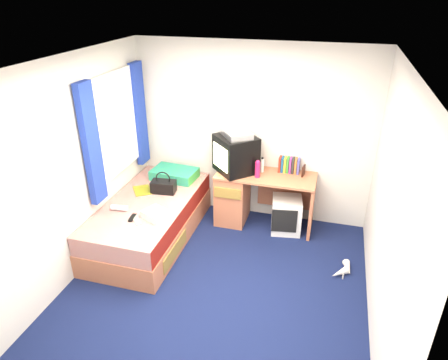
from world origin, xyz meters
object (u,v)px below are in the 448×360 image
(picture_frame, at_px, (303,171))
(remote_control, at_px, (132,218))
(bed, at_px, (150,219))
(pink_water_bottle, at_px, (258,170))
(storage_cube, at_px, (286,215))
(desk, at_px, (245,195))
(handbag, at_px, (164,186))
(towel, at_px, (156,215))
(aerosol_can, at_px, (262,165))
(crt_tv, at_px, (236,154))
(vcr, at_px, (236,133))
(white_heels, at_px, (344,271))
(magazine, at_px, (142,190))
(water_bottle, at_px, (119,208))
(pillow, at_px, (175,174))
(colour_swatch_fan, at_px, (136,220))

(picture_frame, xyz_separation_m, remote_control, (-1.83, -1.27, -0.27))
(bed, relative_size, picture_frame, 14.29)
(pink_water_bottle, bearing_deg, storage_cube, 2.18)
(desk, distance_m, picture_frame, 0.86)
(handbag, height_order, towel, handbag)
(bed, xyz_separation_m, desk, (1.09, 0.74, 0.14))
(picture_frame, relative_size, remote_control, 0.88)
(pink_water_bottle, height_order, remote_control, pink_water_bottle)
(aerosol_can, xyz_separation_m, towel, (-1.02, -1.15, -0.26))
(bed, height_order, crt_tv, crt_tv)
(bed, relative_size, pink_water_bottle, 9.54)
(storage_cube, height_order, remote_control, remote_control)
(crt_tv, xyz_separation_m, vcr, (0.00, 0.00, 0.29))
(aerosol_can, xyz_separation_m, remote_control, (-1.29, -1.24, -0.29))
(pink_water_bottle, bearing_deg, bed, -153.39)
(pink_water_bottle, bearing_deg, desk, 149.21)
(remote_control, bearing_deg, white_heels, 0.27)
(magazine, xyz_separation_m, water_bottle, (-0.04, -0.53, 0.03))
(aerosol_can, bearing_deg, towel, -131.67)
(towel, bearing_deg, handbag, 105.56)
(crt_tv, relative_size, picture_frame, 4.78)
(bed, xyz_separation_m, white_heels, (2.45, -0.08, -0.23))
(pillow, distance_m, handbag, 0.43)
(water_bottle, bearing_deg, remote_control, -28.49)
(magazine, bearing_deg, pink_water_bottle, 15.38)
(desk, bearing_deg, aerosol_can, 19.34)
(vcr, distance_m, pink_water_bottle, 0.54)
(bed, distance_m, pillow, 0.79)
(colour_swatch_fan, bearing_deg, bed, 98.23)
(bed, relative_size, magazine, 7.14)
(towel, height_order, white_heels, towel)
(magazine, xyz_separation_m, white_heels, (2.65, -0.31, -0.51))
(desk, height_order, white_heels, desk)
(picture_frame, relative_size, colour_swatch_fan, 0.64)
(magazine, relative_size, white_heels, 0.81)
(storage_cube, bearing_deg, bed, -167.94)
(crt_tv, height_order, picture_frame, crt_tv)
(pillow, relative_size, vcr, 1.43)
(storage_cube, distance_m, handbag, 1.67)
(pillow, relative_size, water_bottle, 3.05)
(water_bottle, bearing_deg, bed, 52.20)
(pillow, relative_size, remote_control, 3.81)
(vcr, xyz_separation_m, remote_control, (-0.95, -1.17, -0.73))
(vcr, bearing_deg, water_bottle, -85.23)
(pillow, bearing_deg, crt_tv, 2.16)
(pink_water_bottle, height_order, colour_swatch_fan, pink_water_bottle)
(vcr, xyz_separation_m, white_heels, (1.50, -0.82, -1.24))
(water_bottle, height_order, colour_swatch_fan, water_bottle)
(picture_frame, relative_size, towel, 0.50)
(picture_frame, xyz_separation_m, handbag, (-1.74, -0.56, -0.19))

